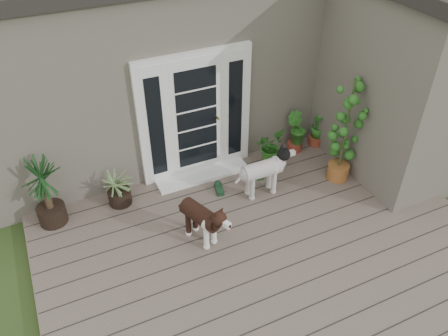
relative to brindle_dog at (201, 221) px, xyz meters
name	(u,v)px	position (x,y,z in m)	size (l,w,h in m)	color
deck	(271,255)	(0.79, -0.65, -0.40)	(6.20, 4.60, 0.12)	#6B5B4C
house_main	(164,47)	(0.79, 3.60, 1.09)	(7.40, 4.00, 3.10)	#665E54
house_wing	(400,87)	(3.69, 0.45, 1.09)	(1.60, 2.40, 3.10)	#665E54
door_unit	(196,116)	(0.59, 1.55, 0.73)	(1.90, 0.14, 2.15)	white
door_step	(203,175)	(0.59, 1.35, -0.32)	(1.60, 0.40, 0.05)	white
brindle_dog	(201,221)	(0.00, 0.00, 0.00)	(0.35, 0.82, 0.68)	black
white_dog	(262,176)	(1.27, 0.53, 0.01)	(0.36, 0.85, 0.71)	white
spider_plant	(118,187)	(-0.85, 1.27, -0.02)	(0.61, 0.61, 0.65)	#9DB670
yucca	(46,192)	(-1.87, 1.28, 0.23)	(0.79, 0.79, 1.14)	black
herb_a	(269,152)	(1.74, 1.10, -0.03)	(0.50, 0.50, 0.63)	#25631C
herb_b	(296,137)	(2.42, 1.35, -0.06)	(0.37, 0.37, 0.56)	#27641C
herb_c	(317,132)	(2.90, 1.35, -0.08)	(0.33, 0.33, 0.52)	#1D4E16
sapling	(346,130)	(2.63, 0.34, 0.62)	(0.56, 0.56, 1.92)	#195A1D
clog_left	(219,188)	(0.68, 0.87, -0.29)	(0.16, 0.33, 0.10)	#15351D
clog_right	(258,173)	(1.45, 0.97, -0.29)	(0.16, 0.34, 0.10)	#163916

